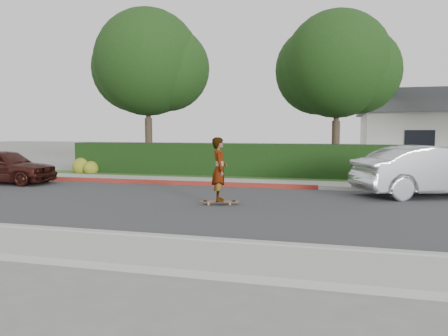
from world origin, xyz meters
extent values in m
plane|color=slate|center=(0.00, 0.00, 0.00)|extent=(120.00, 120.00, 0.00)
cube|color=#2D2D30|center=(0.00, 0.00, 0.01)|extent=(60.00, 8.00, 0.01)
cube|color=#9E9E99|center=(0.00, -4.10, 0.07)|extent=(60.00, 0.20, 0.15)
cube|color=gray|center=(0.00, -5.00, 0.06)|extent=(60.00, 1.60, 0.12)
cube|color=#9E9E99|center=(0.00, 4.10, 0.07)|extent=(60.00, 0.20, 0.15)
cube|color=maroon|center=(-5.00, 4.10, 0.08)|extent=(12.00, 0.21, 0.15)
cube|color=gray|center=(0.00, 5.00, 0.06)|extent=(60.00, 1.60, 0.12)
cube|color=#2D4C1E|center=(0.00, 6.60, 0.05)|extent=(60.00, 1.60, 0.10)
cube|color=black|center=(-3.00, 7.20, 0.75)|extent=(15.00, 1.00, 1.50)
sphere|color=#2D4C19|center=(-10.20, 6.80, 0.35)|extent=(0.90, 0.90, 0.90)
sphere|color=#2D4C19|center=(-9.60, 6.60, 0.30)|extent=(0.70, 0.70, 0.70)
cylinder|color=#33261C|center=(-7.50, 8.50, 1.35)|extent=(0.36, 0.36, 2.70)
cylinder|color=#33261C|center=(-7.50, 8.50, 3.38)|extent=(0.24, 0.24, 2.25)
sphere|color=black|center=(-7.50, 8.50, 5.40)|extent=(5.20, 5.20, 5.20)
sphere|color=black|center=(-8.30, 8.90, 5.20)|extent=(4.42, 4.42, 4.42)
sphere|color=black|center=(-6.60, 8.80, 5.10)|extent=(4.16, 4.16, 4.16)
cylinder|color=#33261C|center=(1.50, 9.00, 1.26)|extent=(0.36, 0.36, 2.52)
cylinder|color=#33261C|center=(1.50, 9.00, 3.15)|extent=(0.24, 0.24, 2.10)
sphere|color=black|center=(1.50, 9.00, 5.04)|extent=(4.80, 4.80, 4.80)
sphere|color=black|center=(0.70, 9.40, 4.84)|extent=(4.08, 4.08, 4.08)
sphere|color=black|center=(2.40, 9.30, 4.74)|extent=(3.84, 3.84, 3.84)
cube|color=black|center=(5.50, 11.98, 1.60)|extent=(1.40, 0.06, 1.00)
cylinder|color=#AD672F|center=(-1.78, -0.01, 0.04)|extent=(0.07, 0.05, 0.06)
cylinder|color=#AD672F|center=(-1.83, 0.16, 0.04)|extent=(0.07, 0.05, 0.06)
cylinder|color=#AD672F|center=(-1.21, 0.15, 0.04)|extent=(0.07, 0.05, 0.06)
cylinder|color=#AD672F|center=(-1.25, 0.31, 0.04)|extent=(0.07, 0.05, 0.06)
cube|color=silver|center=(-1.81, 0.07, 0.08)|extent=(0.09, 0.19, 0.02)
cube|color=silver|center=(-1.23, 0.23, 0.08)|extent=(0.09, 0.19, 0.02)
cube|color=brown|center=(-1.52, 0.15, 0.10)|extent=(0.92, 0.44, 0.02)
cylinder|color=brown|center=(-1.95, 0.04, 0.10)|extent=(0.27, 0.27, 0.02)
cylinder|color=brown|center=(-1.09, 0.27, 0.10)|extent=(0.27, 0.27, 0.02)
imported|color=white|center=(-1.52, 0.15, 1.00)|extent=(0.61, 0.75, 1.78)
imported|color=#B0B3B8|center=(4.54, 3.42, 0.80)|extent=(5.14, 3.51, 1.60)
imported|color=#371611|center=(-11.00, 2.72, 0.68)|extent=(4.08, 1.81, 1.37)
camera|label=1|loc=(1.74, -11.49, 2.09)|focal=35.00mm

